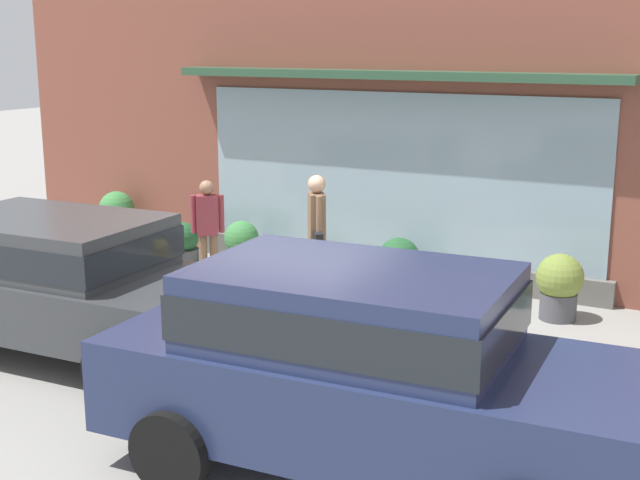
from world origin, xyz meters
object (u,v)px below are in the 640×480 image
at_px(parked_car_dark_gray, 59,276).
at_px(potted_plant_by_entrance, 117,216).
at_px(potted_plant_near_hydrant, 183,243).
at_px(potted_plant_window_center, 242,242).
at_px(pedestrian_with_handbag, 317,230).
at_px(potted_plant_doorstep, 559,284).
at_px(pedestrian_passerby, 208,226).
at_px(potted_plant_corner_tall, 399,262).
at_px(fire_hydrant, 340,293).
at_px(potted_plant_low_front, 305,258).
at_px(parked_car_navy, 367,363).

relative_size(parked_car_dark_gray, potted_plant_by_entrance, 4.80).
relative_size(potted_plant_near_hydrant, potted_plant_window_center, 0.88).
xyz_separation_m(pedestrian_with_handbag, potted_plant_doorstep, (3.00, 0.91, -0.57)).
xyz_separation_m(pedestrian_passerby, parked_car_dark_gray, (0.10, -2.98, -0.00)).
xyz_separation_m(potted_plant_window_center, potted_plant_corner_tall, (2.69, -0.03, 0.01)).
xyz_separation_m(fire_hydrant, potted_plant_near_hydrant, (-3.66, 1.61, -0.10)).
bearing_deg(fire_hydrant, potted_plant_low_front, 130.15).
distance_m(potted_plant_corner_tall, potted_plant_low_front, 1.56).
bearing_deg(potted_plant_low_front, parked_car_navy, -55.98).
height_order(parked_car_dark_gray, potted_plant_low_front, parked_car_dark_gray).
height_order(potted_plant_near_hydrant, potted_plant_window_center, potted_plant_window_center).
distance_m(potted_plant_by_entrance, potted_plant_corner_tall, 5.37).
bearing_deg(potted_plant_by_entrance, fire_hydrant, -20.32).
xyz_separation_m(fire_hydrant, potted_plant_low_front, (-1.53, 1.81, -0.13)).
bearing_deg(pedestrian_passerby, fire_hydrant, -48.28).
height_order(parked_car_navy, potted_plant_by_entrance, parked_car_navy).
distance_m(pedestrian_with_handbag, parked_car_navy, 4.70).
height_order(pedestrian_with_handbag, parked_car_navy, pedestrian_with_handbag).
relative_size(potted_plant_window_center, potted_plant_low_front, 1.40).
xyz_separation_m(fire_hydrant, parked_car_navy, (1.93, -3.32, 0.57)).
height_order(fire_hydrant, potted_plant_doorstep, potted_plant_doorstep).
height_order(fire_hydrant, potted_plant_low_front, fire_hydrant).
bearing_deg(potted_plant_low_front, parked_car_dark_gray, -101.44).
bearing_deg(parked_car_dark_gray, fire_hydrant, 41.85).
relative_size(potted_plant_window_center, potted_plant_corner_tall, 0.96).
bearing_deg(parked_car_navy, potted_plant_by_entrance, 140.60).
bearing_deg(potted_plant_near_hydrant, pedestrian_with_handbag, -18.57).
height_order(potted_plant_by_entrance, potted_plant_low_front, potted_plant_by_entrance).
relative_size(parked_car_dark_gray, potted_plant_near_hydrant, 7.08).
bearing_deg(potted_plant_window_center, potted_plant_corner_tall, -0.74).
relative_size(pedestrian_passerby, potted_plant_window_center, 2.12).
distance_m(pedestrian_with_handbag, pedestrian_passerby, 1.81).
xyz_separation_m(fire_hydrant, parked_car_dark_gray, (-2.37, -2.33, 0.49)).
distance_m(potted_plant_low_front, potted_plant_doorstep, 3.89).
bearing_deg(parked_car_navy, fire_hydrant, 116.90).
bearing_deg(potted_plant_by_entrance, potted_plant_window_center, -3.71).
height_order(potted_plant_near_hydrant, potted_plant_corner_tall, potted_plant_corner_tall).
xyz_separation_m(pedestrian_with_handbag, parked_car_navy, (2.59, -3.92, -0.06)).
bearing_deg(parked_car_dark_gray, potted_plant_near_hydrant, 105.48).
distance_m(fire_hydrant, potted_plant_near_hydrant, 4.00).
distance_m(parked_car_dark_gray, potted_plant_near_hydrant, 4.18).
xyz_separation_m(fire_hydrant, potted_plant_window_center, (-2.66, 1.80, -0.01)).
height_order(potted_plant_window_center, potted_plant_low_front, potted_plant_window_center).
bearing_deg(parked_car_navy, potted_plant_doorstep, 81.84).
xyz_separation_m(potted_plant_near_hydrant, potted_plant_window_center, (1.00, 0.20, 0.08)).
height_order(fire_hydrant, pedestrian_passerby, pedestrian_passerby).
bearing_deg(fire_hydrant, parked_car_dark_gray, -135.49).
bearing_deg(parked_car_dark_gray, pedestrian_with_handbag, 57.07).
relative_size(fire_hydrant, parked_car_dark_gray, 0.18).
distance_m(pedestrian_passerby, potted_plant_window_center, 1.27).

